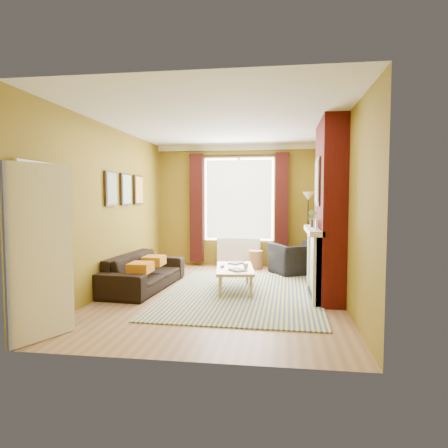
{
  "coord_description": "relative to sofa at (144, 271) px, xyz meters",
  "views": [
    {
      "loc": [
        0.95,
        -6.47,
        1.62
      ],
      "look_at": [
        0.0,
        0.25,
        1.15
      ],
      "focal_mm": 32.0,
      "sensor_mm": 36.0,
      "label": 1
    }
  ],
  "objects": [
    {
      "name": "book_a",
      "position": [
        1.61,
        -0.33,
        0.12
      ],
      "size": [
        0.33,
        0.33,
        0.03
      ],
      "primitive_type": "imported",
      "rotation": [
        0.0,
        0.0,
        0.74
      ],
      "color": "#999999",
      "rests_on": "coffee_table"
    },
    {
      "name": "sofa",
      "position": [
        0.0,
        0.0,
        0.0
      ],
      "size": [
        0.97,
        2.13,
        0.61
      ],
      "primitive_type": "imported",
      "rotation": [
        0.0,
        0.0,
        1.49
      ],
      "color": "black",
      "rests_on": "ground"
    },
    {
      "name": "book_b",
      "position": [
        1.5,
        0.47,
        0.12
      ],
      "size": [
        0.31,
        0.34,
        0.02
      ],
      "primitive_type": "imported",
      "rotation": [
        0.0,
        0.0,
        -0.51
      ],
      "color": "#999999",
      "rests_on": "coffee_table"
    },
    {
      "name": "wicker_stool",
      "position": [
        1.83,
        2.18,
        -0.1
      ],
      "size": [
        0.4,
        0.4,
        0.41
      ],
      "rotation": [
        0.0,
        0.0,
        0.28
      ],
      "color": "#986D42",
      "rests_on": "ground"
    },
    {
      "name": "mug",
      "position": [
        1.81,
        -0.09,
        0.15
      ],
      "size": [
        0.1,
        0.1,
        0.08
      ],
      "primitive_type": "imported",
      "rotation": [
        0.0,
        0.0,
        0.1
      ],
      "color": "#999999",
      "rests_on": "coffee_table"
    },
    {
      "name": "ground",
      "position": [
        1.42,
        -0.22,
        -0.3
      ],
      "size": [
        5.5,
        5.5,
        0.0
      ],
      "primitive_type": "plane",
      "color": "brown",
      "rests_on": "ground"
    },
    {
      "name": "tv_remote",
      "position": [
        1.39,
        0.04,
        0.12
      ],
      "size": [
        0.06,
        0.18,
        0.02
      ],
      "rotation": [
        0.0,
        0.0,
        0.04
      ],
      "color": "#29282B",
      "rests_on": "coffee_table"
    },
    {
      "name": "floor_lamp",
      "position": [
        2.97,
        2.18,
        1.05
      ],
      "size": [
        0.31,
        0.31,
        1.72
      ],
      "rotation": [
        0.0,
        0.0,
        0.26
      ],
      "color": "black",
      "rests_on": "ground"
    },
    {
      "name": "room_walls",
      "position": [
        2.06,
        0.05,
        1.08
      ],
      "size": [
        3.82,
        5.54,
        2.83
      ],
      "color": "olive",
      "rests_on": "ground"
    },
    {
      "name": "striped_rug",
      "position": [
        1.76,
        -0.18,
        -0.29
      ],
      "size": [
        2.6,
        3.55,
        0.02
      ],
      "rotation": [
        0.0,
        0.0,
        -0.02
      ],
      "color": "navy",
      "rests_on": "ground"
    },
    {
      "name": "armchair",
      "position": [
        2.73,
        1.69,
        0.02
      ],
      "size": [
        1.28,
        1.22,
        0.64
      ],
      "primitive_type": "imported",
      "rotation": [
        0.0,
        0.0,
        3.63
      ],
      "color": "black",
      "rests_on": "ground"
    },
    {
      "name": "coffee_table",
      "position": [
        1.61,
        0.02,
        0.06
      ],
      "size": [
        0.78,
        1.3,
        0.41
      ],
      "rotation": [
        0.0,
        0.0,
        0.14
      ],
      "color": "tan",
      "rests_on": "ground"
    }
  ]
}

